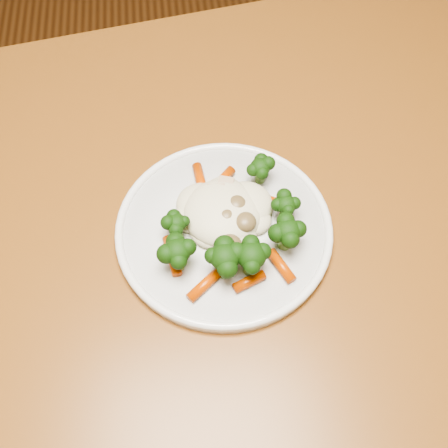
# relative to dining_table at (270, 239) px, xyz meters

# --- Properties ---
(dining_table) EXTENTS (1.21, 0.91, 0.75)m
(dining_table) POSITION_rel_dining_table_xyz_m (0.00, 0.00, 0.00)
(dining_table) COLOR brown
(dining_table) RESTS_ON ground
(plate) EXTENTS (0.25, 0.25, 0.01)m
(plate) POSITION_rel_dining_table_xyz_m (-0.07, -0.05, 0.12)
(plate) COLOR white
(plate) RESTS_ON dining_table
(meal) EXTENTS (0.17, 0.19, 0.05)m
(meal) POSITION_rel_dining_table_xyz_m (-0.06, -0.06, 0.14)
(meal) COLOR beige
(meal) RESTS_ON plate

